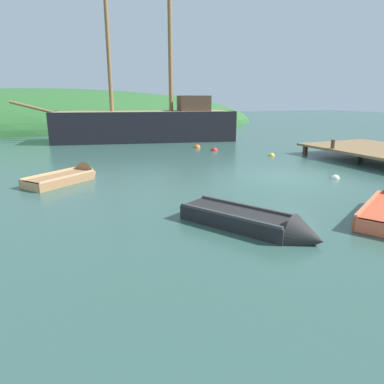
# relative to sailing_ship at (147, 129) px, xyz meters

# --- Properties ---
(ground_plane) EXTENTS (120.00, 120.00, 0.00)m
(ground_plane) POSITION_rel_sailing_ship_xyz_m (1.71, -14.29, -0.89)
(ground_plane) COLOR #33564C
(shore_hill) EXTENTS (50.68, 20.62, 8.17)m
(shore_hill) POSITION_rel_sailing_ship_xyz_m (-6.83, 16.57, -0.89)
(shore_hill) COLOR #2D602D
(shore_hill) RESTS_ON ground
(sailing_ship) EXTENTS (15.71, 6.18, 13.69)m
(sailing_ship) POSITION_rel_sailing_ship_xyz_m (0.00, 0.00, 0.00)
(sailing_ship) COLOR black
(sailing_ship) RESTS_ON ground
(rowboat_outer_left) EXTENTS (3.19, 2.76, 1.07)m
(rowboat_outer_left) POSITION_rel_sailing_ship_xyz_m (-6.37, -11.40, -0.79)
(rowboat_outer_left) COLOR #9E7047
(rowboat_outer_left) RESTS_ON ground
(rowboat_center) EXTENTS (2.63, 3.67, 0.97)m
(rowboat_center) POSITION_rel_sailing_ship_xyz_m (-2.62, -18.70, -0.76)
(rowboat_center) COLOR black
(rowboat_center) RESTS_ON ground
(buoy_red) EXTENTS (0.42, 0.42, 0.42)m
(buoy_red) POSITION_rel_sailing_ship_xyz_m (2.33, -6.52, -0.89)
(buoy_red) COLOR red
(buoy_red) RESTS_ON ground
(buoy_white) EXTENTS (0.31, 0.31, 0.31)m
(buoy_white) POSITION_rel_sailing_ship_xyz_m (3.44, -15.17, -0.89)
(buoy_white) COLOR white
(buoy_white) RESTS_ON ground
(buoy_orange) EXTENTS (0.43, 0.43, 0.43)m
(buoy_orange) POSITION_rel_sailing_ship_xyz_m (1.91, -4.91, -0.89)
(buoy_orange) COLOR orange
(buoy_orange) RESTS_ON ground
(buoy_yellow) EXTENTS (0.34, 0.34, 0.34)m
(buoy_yellow) POSITION_rel_sailing_ship_xyz_m (4.40, -9.51, -0.89)
(buoy_yellow) COLOR yellow
(buoy_yellow) RESTS_ON ground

